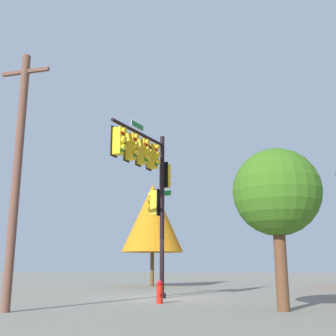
# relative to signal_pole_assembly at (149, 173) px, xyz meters

# --- Properties ---
(ground_plane) EXTENTS (120.00, 120.00, 0.00)m
(ground_plane) POSITION_rel_signal_pole_assembly_xyz_m (-1.07, 0.47, -5.31)
(ground_plane) COLOR gray
(signal_pole_assembly) EXTENTS (4.43, 2.07, 7.31)m
(signal_pole_assembly) POSITION_rel_signal_pole_assembly_xyz_m (0.00, 0.00, 0.00)
(signal_pole_assembly) COLOR black
(signal_pole_assembly) RESTS_ON ground_plane
(utility_pole) EXTENTS (0.41, 1.80, 8.51)m
(utility_pole) POSITION_rel_signal_pole_assembly_xyz_m (4.89, -3.62, -0.92)
(utility_pole) COLOR brown
(utility_pole) RESTS_ON ground_plane
(fire_hydrant) EXTENTS (0.33, 0.24, 0.83)m
(fire_hydrant) POSITION_rel_signal_pole_assembly_xyz_m (1.52, 0.69, -4.90)
(fire_hydrant) COLOR red
(fire_hydrant) RESTS_ON ground_plane
(tree_near) EXTENTS (4.16, 4.16, 6.85)m
(tree_near) POSITION_rel_signal_pole_assembly_xyz_m (-10.68, -1.30, -0.78)
(tree_near) COLOR brown
(tree_near) RESTS_ON ground_plane
(tree_far) EXTENTS (2.88, 2.88, 5.19)m
(tree_far) POSITION_rel_signal_pole_assembly_xyz_m (3.78, 4.82, -1.60)
(tree_far) COLOR brown
(tree_far) RESTS_ON ground_plane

